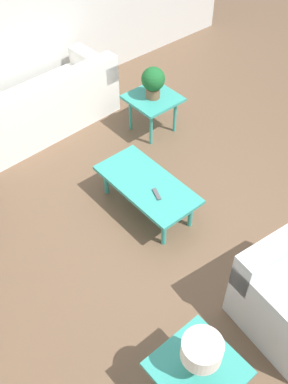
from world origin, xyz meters
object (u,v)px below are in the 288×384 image
at_px(side_table_plant, 153,102).
at_px(table_lamp, 202,351).
at_px(potted_plant, 153,81).
at_px(coffee_table, 147,186).
at_px(sofa, 43,107).
at_px(side_table_lamp, 197,371).

relative_size(side_table_plant, table_lamp, 1.60).
bearing_deg(table_lamp, side_table_plant, -35.80).
xyz_separation_m(side_table_plant, table_lamp, (-2.78, 2.00, 0.33)).
xyz_separation_m(side_table_plant, potted_plant, (-0.00, 0.00, 0.30)).
distance_m(coffee_table, table_lamp, 2.08).
bearing_deg(sofa, side_table_plant, 134.63).
height_order(potted_plant, table_lamp, potted_plant).
height_order(side_table_plant, side_table_lamp, same).
xyz_separation_m(coffee_table, side_table_lamp, (-1.76, 1.03, 0.10)).
height_order(sofa, table_lamp, table_lamp).
bearing_deg(side_table_plant, table_lamp, 144.20).
distance_m(side_table_lamp, table_lamp, 0.33).
height_order(sofa, potted_plant, potted_plant).
relative_size(coffee_table, table_lamp, 3.11).
distance_m(side_table_plant, side_table_lamp, 3.42).
distance_m(sofa, table_lamp, 3.89).
height_order(sofa, coffee_table, sofa).
xyz_separation_m(potted_plant, table_lamp, (-2.78, 2.00, 0.03)).
bearing_deg(coffee_table, side_table_lamp, 149.67).
xyz_separation_m(sofa, coffee_table, (-1.98, -0.06, 0.03)).
bearing_deg(table_lamp, potted_plant, -35.80).
relative_size(coffee_table, side_table_lamp, 1.94).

